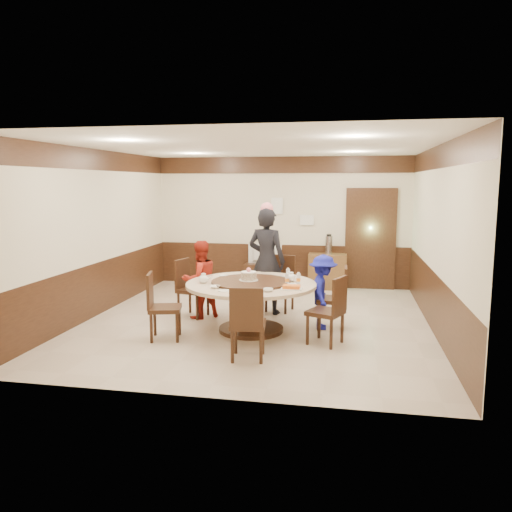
% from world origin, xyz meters
% --- Properties ---
extents(room, '(6.00, 6.04, 2.84)m').
position_xyz_m(room, '(0.01, 0.01, 1.08)').
color(room, beige).
rests_on(room, ground).
extents(banquet_table, '(1.96, 1.96, 0.78)m').
position_xyz_m(banquet_table, '(0.02, -0.56, 0.53)').
color(banquet_table, '#331C10').
rests_on(banquet_table, ground).
extents(chair_0, '(0.45, 0.44, 0.97)m').
position_xyz_m(chair_0, '(1.23, -0.17, 0.30)').
color(chair_0, '#331C10').
rests_on(chair_0, ground).
extents(chair_1, '(0.53, 0.54, 0.97)m').
position_xyz_m(chair_1, '(0.28, 0.76, 0.30)').
color(chair_1, '#331C10').
rests_on(chair_1, ground).
extents(chair_2, '(0.54, 0.53, 0.97)m').
position_xyz_m(chair_2, '(-1.13, 0.10, 0.30)').
color(chair_2, '#331C10').
rests_on(chair_2, ground).
extents(chair_3, '(0.54, 0.53, 0.97)m').
position_xyz_m(chair_3, '(-1.14, -1.18, 0.30)').
color(chair_3, '#331C10').
rests_on(chair_3, ground).
extents(chair_4, '(0.49, 0.49, 0.97)m').
position_xyz_m(chair_4, '(0.22, -1.78, 0.30)').
color(chair_4, '#331C10').
rests_on(chair_4, ground).
extents(chair_5, '(0.58, 0.58, 0.97)m').
position_xyz_m(chair_5, '(1.18, -0.97, 0.30)').
color(chair_5, '#331C10').
rests_on(chair_5, ground).
extents(person_standing, '(0.75, 0.59, 1.83)m').
position_xyz_m(person_standing, '(0.07, 0.56, 0.91)').
color(person_standing, black).
rests_on(person_standing, ground).
extents(person_red, '(0.80, 0.79, 1.30)m').
position_xyz_m(person_red, '(-0.96, 0.04, 0.65)').
color(person_red, '#A12215').
rests_on(person_red, ground).
extents(person_blue, '(0.47, 0.77, 1.15)m').
position_xyz_m(person_blue, '(1.08, -0.21, 0.58)').
color(person_blue, '#171B94').
rests_on(person_blue, ground).
extents(birthday_cake, '(0.29, 0.29, 0.20)m').
position_xyz_m(birthday_cake, '(-0.02, -0.53, 0.85)').
color(birthday_cake, white).
rests_on(birthday_cake, banquet_table).
extents(teapot_left, '(0.17, 0.15, 0.13)m').
position_xyz_m(teapot_left, '(-0.68, -0.71, 0.81)').
color(teapot_left, white).
rests_on(teapot_left, banquet_table).
extents(teapot_right, '(0.17, 0.15, 0.13)m').
position_xyz_m(teapot_right, '(0.60, -0.36, 0.81)').
color(teapot_right, white).
rests_on(teapot_right, banquet_table).
extents(bowl_0, '(0.14, 0.14, 0.04)m').
position_xyz_m(bowl_0, '(-0.50, -0.21, 0.77)').
color(bowl_0, white).
rests_on(bowl_0, banquet_table).
extents(bowl_1, '(0.14, 0.14, 0.05)m').
position_xyz_m(bowl_1, '(0.37, -1.13, 0.77)').
color(bowl_1, white).
rests_on(bowl_1, banquet_table).
extents(bowl_2, '(0.15, 0.15, 0.04)m').
position_xyz_m(bowl_2, '(-0.41, -1.04, 0.77)').
color(bowl_2, white).
rests_on(bowl_2, banquet_table).
extents(bowl_3, '(0.13, 0.13, 0.04)m').
position_xyz_m(bowl_3, '(0.66, -0.72, 0.77)').
color(bowl_3, white).
rests_on(bowl_3, banquet_table).
extents(saucer_near, '(0.18, 0.18, 0.01)m').
position_xyz_m(saucer_near, '(-0.23, -1.21, 0.76)').
color(saucer_near, white).
rests_on(saucer_near, banquet_table).
extents(saucer_far, '(0.18, 0.18, 0.01)m').
position_xyz_m(saucer_far, '(0.47, -0.06, 0.76)').
color(saucer_far, white).
rests_on(saucer_far, banquet_table).
extents(shrimp_platter, '(0.30, 0.20, 0.06)m').
position_xyz_m(shrimp_platter, '(0.68, -0.94, 0.78)').
color(shrimp_platter, white).
rests_on(shrimp_platter, banquet_table).
extents(bottle_0, '(0.06, 0.06, 0.16)m').
position_xyz_m(bottle_0, '(0.57, -0.60, 0.83)').
color(bottle_0, silver).
rests_on(bottle_0, banquet_table).
extents(bottle_1, '(0.06, 0.06, 0.16)m').
position_xyz_m(bottle_1, '(0.73, -0.55, 0.83)').
color(bottle_1, silver).
rests_on(bottle_1, banquet_table).
extents(bottle_2, '(0.06, 0.06, 0.16)m').
position_xyz_m(bottle_2, '(0.53, -0.18, 0.83)').
color(bottle_2, silver).
rests_on(bottle_2, banquet_table).
extents(tv_stand, '(0.85, 0.45, 0.50)m').
position_xyz_m(tv_stand, '(-0.34, 2.75, 0.25)').
color(tv_stand, '#331C10').
rests_on(tv_stand, ground).
extents(television, '(0.73, 0.10, 0.42)m').
position_xyz_m(television, '(-0.34, 2.75, 0.71)').
color(television, gray).
rests_on(television, tv_stand).
extents(side_cabinet, '(0.80, 0.40, 0.75)m').
position_xyz_m(side_cabinet, '(1.02, 2.78, 0.38)').
color(side_cabinet, brown).
rests_on(side_cabinet, ground).
extents(thermos, '(0.15, 0.15, 0.38)m').
position_xyz_m(thermos, '(1.04, 2.78, 0.94)').
color(thermos, silver).
rests_on(thermos, side_cabinet).
extents(notice_left, '(0.25, 0.00, 0.35)m').
position_xyz_m(notice_left, '(-0.10, 2.96, 1.75)').
color(notice_left, white).
rests_on(notice_left, room).
extents(notice_right, '(0.30, 0.00, 0.22)m').
position_xyz_m(notice_right, '(0.55, 2.96, 1.45)').
color(notice_right, white).
rests_on(notice_right, room).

